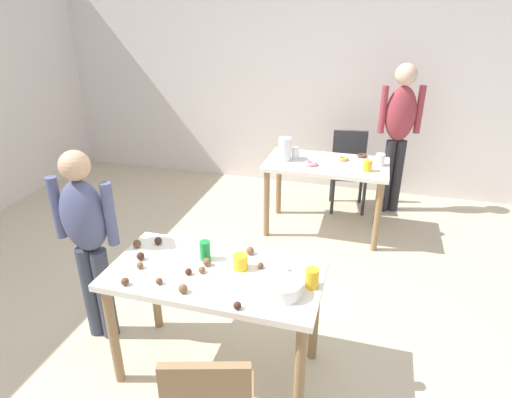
{
  "coord_description": "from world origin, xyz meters",
  "views": [
    {
      "loc": [
        0.88,
        -2.12,
        2.19
      ],
      "look_at": [
        0.11,
        0.6,
        0.9
      ],
      "focal_mm": 30.48,
      "sensor_mm": 36.0,
      "label": 1
    }
  ],
  "objects_px": {
    "dining_table_near": "(215,287)",
    "pitcher_far": "(285,149)",
    "dining_table_far": "(326,173)",
    "person_adult_far": "(399,126)",
    "person_girl_near": "(87,234)",
    "soda_can": "(205,250)",
    "chair_far_table": "(349,165)",
    "mixing_bowl": "(284,288)"
  },
  "relations": [
    {
      "from": "chair_far_table",
      "to": "mixing_bowl",
      "type": "relative_size",
      "value": 4.27
    },
    {
      "from": "chair_far_table",
      "to": "pitcher_far",
      "type": "distance_m",
      "value": 1.01
    },
    {
      "from": "mixing_bowl",
      "to": "dining_table_near",
      "type": "bearing_deg",
      "value": 167.39
    },
    {
      "from": "dining_table_near",
      "to": "pitcher_far",
      "type": "bearing_deg",
      "value": 90.74
    },
    {
      "from": "dining_table_near",
      "to": "person_adult_far",
      "type": "relative_size",
      "value": 0.77
    },
    {
      "from": "chair_far_table",
      "to": "person_adult_far",
      "type": "relative_size",
      "value": 0.53
    },
    {
      "from": "dining_table_far",
      "to": "pitcher_far",
      "type": "height_order",
      "value": "pitcher_far"
    },
    {
      "from": "chair_far_table",
      "to": "mixing_bowl",
      "type": "bearing_deg",
      "value": -92.65
    },
    {
      "from": "dining_table_near",
      "to": "mixing_bowl",
      "type": "distance_m",
      "value": 0.47
    },
    {
      "from": "dining_table_far",
      "to": "dining_table_near",
      "type": "bearing_deg",
      "value": -100.59
    },
    {
      "from": "chair_far_table",
      "to": "dining_table_near",
      "type": "bearing_deg",
      "value": -101.62
    },
    {
      "from": "dining_table_near",
      "to": "person_girl_near",
      "type": "height_order",
      "value": "person_girl_near"
    },
    {
      "from": "dining_table_near",
      "to": "person_girl_near",
      "type": "relative_size",
      "value": 0.91
    },
    {
      "from": "dining_table_far",
      "to": "pitcher_far",
      "type": "bearing_deg",
      "value": -174.02
    },
    {
      "from": "chair_far_table",
      "to": "person_adult_far",
      "type": "bearing_deg",
      "value": 1.02
    },
    {
      "from": "chair_far_table",
      "to": "soda_can",
      "type": "height_order",
      "value": "soda_can"
    },
    {
      "from": "person_girl_near",
      "to": "soda_can",
      "type": "relative_size",
      "value": 11.34
    },
    {
      "from": "dining_table_near",
      "to": "mixing_bowl",
      "type": "relative_size",
      "value": 6.18
    },
    {
      "from": "dining_table_far",
      "to": "person_girl_near",
      "type": "distance_m",
      "value": 2.37
    },
    {
      "from": "pitcher_far",
      "to": "person_adult_far",
      "type": "bearing_deg",
      "value": 34.48
    },
    {
      "from": "chair_far_table",
      "to": "person_girl_near",
      "type": "relative_size",
      "value": 0.63
    },
    {
      "from": "dining_table_far",
      "to": "chair_far_table",
      "type": "xyz_separation_m",
      "value": [
        0.18,
        0.68,
        -0.14
      ]
    },
    {
      "from": "dining_table_near",
      "to": "person_girl_near",
      "type": "xyz_separation_m",
      "value": [
        -0.91,
        0.08,
        0.18
      ]
    },
    {
      "from": "person_adult_far",
      "to": "mixing_bowl",
      "type": "distance_m",
      "value": 2.93
    },
    {
      "from": "chair_far_table",
      "to": "pitcher_far",
      "type": "xyz_separation_m",
      "value": [
        -0.59,
        -0.73,
        0.37
      ]
    },
    {
      "from": "dining_table_near",
      "to": "soda_can",
      "type": "distance_m",
      "value": 0.23
    },
    {
      "from": "dining_table_far",
      "to": "chair_far_table",
      "type": "bearing_deg",
      "value": 75.3
    },
    {
      "from": "chair_far_table",
      "to": "mixing_bowl",
      "type": "height_order",
      "value": "chair_far_table"
    },
    {
      "from": "dining_table_near",
      "to": "person_adult_far",
      "type": "xyz_separation_m",
      "value": [
        1.05,
        2.76,
        0.35
      ]
    },
    {
      "from": "dining_table_far",
      "to": "pitcher_far",
      "type": "distance_m",
      "value": 0.47
    },
    {
      "from": "soda_can",
      "to": "person_girl_near",
      "type": "bearing_deg",
      "value": -177.99
    },
    {
      "from": "dining_table_far",
      "to": "mixing_bowl",
      "type": "xyz_separation_m",
      "value": [
        0.05,
        -2.16,
        0.15
      ]
    },
    {
      "from": "dining_table_far",
      "to": "mixing_bowl",
      "type": "distance_m",
      "value": 2.17
    },
    {
      "from": "person_girl_near",
      "to": "dining_table_near",
      "type": "bearing_deg",
      "value": -5.26
    },
    {
      "from": "chair_far_table",
      "to": "pitcher_far",
      "type": "bearing_deg",
      "value": -129.11
    },
    {
      "from": "person_girl_near",
      "to": "dining_table_far",
      "type": "bearing_deg",
      "value": 56.83
    },
    {
      "from": "dining_table_far",
      "to": "mixing_bowl",
      "type": "bearing_deg",
      "value": -88.74
    },
    {
      "from": "mixing_bowl",
      "to": "chair_far_table",
      "type": "bearing_deg",
      "value": 87.35
    },
    {
      "from": "dining_table_far",
      "to": "person_adult_far",
      "type": "distance_m",
      "value": 1.02
    },
    {
      "from": "dining_table_far",
      "to": "person_adult_far",
      "type": "xyz_separation_m",
      "value": [
        0.66,
        0.69,
        0.35
      ]
    },
    {
      "from": "mixing_bowl",
      "to": "soda_can",
      "type": "relative_size",
      "value": 1.67
    },
    {
      "from": "dining_table_near",
      "to": "pitcher_far",
      "type": "distance_m",
      "value": 2.03
    }
  ]
}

